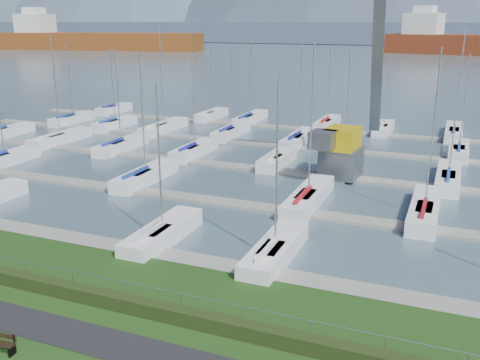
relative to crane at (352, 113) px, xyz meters
The scene contains 9 objects.
path 30.96m from the crane, 98.02° to the right, with size 160.00×2.00×0.04m, color black.
water 232.91m from the crane, 91.05° to the left, with size 800.00×540.00×0.20m, color #465B66.
hedge 28.37m from the crane, 98.76° to the right, with size 80.00×0.70×0.70m, color #212F11.
fence 27.84m from the crane, 98.89° to the right, with size 0.04×0.04×80.00m, color gray.
foothill 302.83m from the crane, 90.80° to the left, with size 900.00×80.00×12.00m, color #4A556C.
docks 7.09m from the crane, 164.20° to the right, with size 90.00×41.60×0.25m.
crane is the anchor object (origin of this frame).
cargo_ship_west 227.83m from the crane, 132.51° to the left, with size 97.62×31.66×21.50m.
sailboat_fleet 5.56m from the crane, 159.11° to the left, with size 75.46×50.44×13.28m.
Camera 1 is at (12.57, -18.96, 12.99)m, focal length 40.00 mm.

